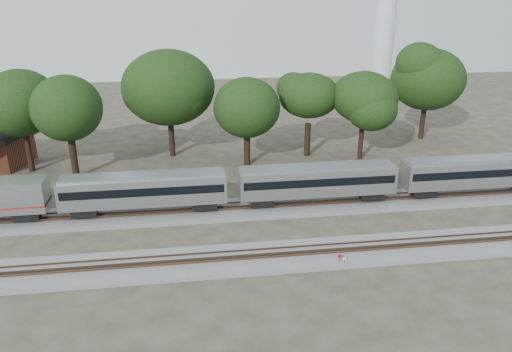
% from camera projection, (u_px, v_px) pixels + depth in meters
% --- Properties ---
extents(ground, '(160.00, 160.00, 0.00)m').
position_uv_depth(ground, '(266.00, 237.00, 47.05)').
color(ground, '#383328').
rests_on(ground, ground).
extents(track_far, '(160.00, 5.00, 0.73)m').
position_uv_depth(track_far, '(257.00, 208.00, 52.50)').
color(track_far, slate).
rests_on(track_far, ground).
extents(track_near, '(160.00, 5.00, 0.73)m').
position_uv_depth(track_near, '(273.00, 257.00, 43.29)').
color(track_near, slate).
rests_on(track_near, ground).
extents(train, '(103.64, 2.95, 4.35)m').
position_uv_depth(train, '(399.00, 175.00, 53.41)').
color(train, silver).
rests_on(train, ground).
extents(switch_stand_red, '(0.35, 0.08, 1.10)m').
position_uv_depth(switch_stand_red, '(340.00, 259.00, 42.09)').
color(switch_stand_red, '#512D19').
rests_on(switch_stand_red, ground).
extents(switch_stand_white, '(0.28, 0.09, 0.89)m').
position_uv_depth(switch_stand_white, '(344.00, 261.00, 42.01)').
color(switch_stand_white, '#512D19').
rests_on(switch_stand_white, ground).
extents(switch_lever, '(0.53, 0.34, 0.30)m').
position_uv_depth(switch_lever, '(359.00, 260.00, 42.92)').
color(switch_lever, '#512D19').
rests_on(switch_lever, ground).
extents(tree_1, '(8.97, 8.97, 12.64)m').
position_uv_depth(tree_1, '(20.00, 103.00, 59.85)').
color(tree_1, black).
rests_on(tree_1, ground).
extents(tree_2, '(8.82, 8.82, 12.44)m').
position_uv_depth(tree_2, '(67.00, 108.00, 57.91)').
color(tree_2, black).
rests_on(tree_2, ground).
extents(tree_3, '(9.59, 9.59, 13.52)m').
position_uv_depth(tree_3, '(168.00, 88.00, 65.20)').
color(tree_3, black).
rests_on(tree_3, ground).
extents(tree_4, '(7.75, 7.75, 10.93)m').
position_uv_depth(tree_4, '(247.00, 108.00, 62.57)').
color(tree_4, black).
rests_on(tree_4, ground).
extents(tree_5, '(8.48, 8.48, 11.96)m').
position_uv_depth(tree_5, '(309.00, 96.00, 65.77)').
color(tree_5, black).
rests_on(tree_5, ground).
extents(tree_6, '(8.56, 8.56, 12.07)m').
position_uv_depth(tree_6, '(364.00, 97.00, 64.44)').
color(tree_6, black).
rests_on(tree_6, ground).
extents(tree_7, '(9.14, 9.14, 12.89)m').
position_uv_depth(tree_7, '(428.00, 79.00, 72.82)').
color(tree_7, black).
rests_on(tree_7, ground).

